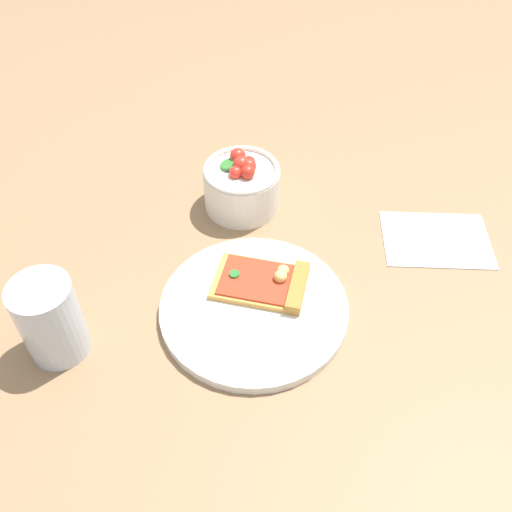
{
  "coord_description": "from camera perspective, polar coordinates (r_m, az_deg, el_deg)",
  "views": [
    {
      "loc": [
        -0.01,
        0.47,
        0.6
      ],
      "look_at": [
        -0.02,
        -0.06,
        0.03
      ],
      "focal_mm": 40.04,
      "sensor_mm": 36.0,
      "label": 1
    }
  ],
  "objects": [
    {
      "name": "ground_plane",
      "position": [
        0.76,
        -1.48,
        -5.05
      ],
      "size": [
        2.4,
        2.4,
        0.0
      ],
      "primitive_type": "plane",
      "color": "#93704C",
      "rests_on": "ground"
    },
    {
      "name": "salad_bowl",
      "position": [
        0.87,
        -1.32,
        7.1
      ],
      "size": [
        0.12,
        0.12,
        0.09
      ],
      "color": "white",
      "rests_on": "ground_plane"
    },
    {
      "name": "pizza_slice_main",
      "position": [
        0.76,
        1.26,
        -2.68
      ],
      "size": [
        0.14,
        0.11,
        0.02
      ],
      "color": "gold",
      "rests_on": "plate"
    },
    {
      "name": "paper_napkin",
      "position": [
        0.88,
        17.57,
        1.62
      ],
      "size": [
        0.16,
        0.12,
        0.0
      ],
      "primitive_type": "cube",
      "rotation": [
        0.0,
        0.0,
        -0.06
      ],
      "color": "white",
      "rests_on": "ground_plane"
    },
    {
      "name": "plate",
      "position": [
        0.75,
        -0.22,
        -5.23
      ],
      "size": [
        0.25,
        0.25,
        0.01
      ],
      "primitive_type": "cylinder",
      "color": "silver",
      "rests_on": "ground_plane"
    },
    {
      "name": "soda_glass",
      "position": [
        0.72,
        -19.84,
        -6.06
      ],
      "size": [
        0.07,
        0.07,
        0.11
      ],
      "color": "silver",
      "rests_on": "ground_plane"
    }
  ]
}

